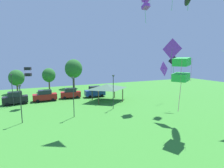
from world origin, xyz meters
TOP-DOWN VIEW (x-y plane):
  - kite_flying_1 at (13.21, 22.91)m, footprint 1.02×3.02m
  - kite_flying_3 at (-6.90, 37.79)m, footprint 1.24×1.25m
  - kite_flying_4 at (9.50, 17.28)m, footprint 2.19×2.15m
  - kite_flying_6 at (16.95, 26.28)m, footprint 1.73×1.15m
  - kite_flying_7 at (18.56, 30.68)m, footprint 2.92×1.13m
  - kite_flying_10 at (13.85, 30.94)m, footprint 1.21×1.37m
  - parked_car_leftmost at (-9.54, 40.55)m, footprint 4.58×2.28m
  - parked_car_second_from_left at (-4.06, 41.03)m, footprint 4.79×2.15m
  - parked_car_third_from_left at (1.42, 41.50)m, footprint 4.60×2.40m
  - parked_car_rightmost_in_row at (6.89, 40.59)m, footprint 4.72×2.02m
  - park_pavilion at (8.02, 35.85)m, footprint 6.90×5.24m
  - light_post_0 at (-7.81, 28.70)m, footprint 0.36×0.20m
  - light_post_1 at (-0.64, 28.34)m, footprint 0.36×0.20m
  - light_post_2 at (6.73, 29.92)m, footprint 0.36×0.20m
  - light_post_3 at (-9.80, 39.31)m, footprint 0.36×0.20m
  - treeline_tree_1 at (-10.04, 52.97)m, footprint 3.75×3.75m
  - treeline_tree_2 at (-2.19, 52.94)m, footprint 3.51×3.51m
  - treeline_tree_3 at (5.15, 55.26)m, footprint 5.17×5.17m

SIDE VIEW (x-z plane):
  - parked_car_third_from_left at x=1.42m, z-range -0.01..2.28m
  - parked_car_second_from_left at x=-4.06m, z-range -0.01..2.34m
  - parked_car_leftmost at x=-9.54m, z-range -0.03..2.47m
  - parked_car_rightmost_in_row at x=6.89m, z-range -0.03..2.51m
  - park_pavilion at x=8.02m, z-range 1.28..4.88m
  - light_post_0 at x=-7.81m, z-range 0.39..5.78m
  - light_post_2 at x=6.73m, z-range 0.40..6.47m
  - light_post_3 at x=-9.80m, z-range 0.40..6.49m
  - light_post_1 at x=-0.64m, z-range 0.40..6.58m
  - treeline_tree_1 at x=-10.04m, z-range 0.97..7.06m
  - treeline_tree_2 at x=-2.19m, z-range 1.21..7.53m
  - treeline_tree_3 at x=5.15m, z-range 1.50..10.22m
  - kite_flying_3 at x=-6.90m, z-range 5.67..7.37m
  - kite_flying_7 at x=18.56m, z-range 5.28..8.36m
  - kite_flying_4 at x=9.50m, z-range 4.48..10.83m
  - kite_flying_6 at x=16.95m, z-range 6.28..10.38m
  - kite_flying_1 at x=13.21m, z-range 8.75..11.92m
  - kite_flying_10 at x=13.85m, z-range 16.71..21.64m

